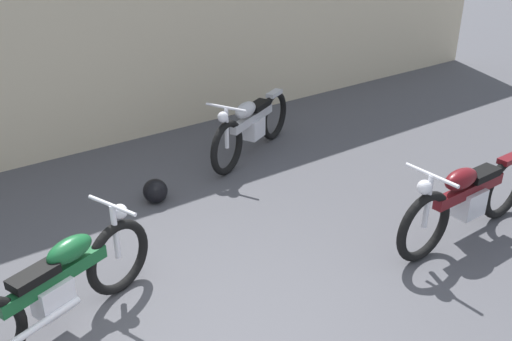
% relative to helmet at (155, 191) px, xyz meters
% --- Properties ---
extents(building_wall, '(18.00, 0.30, 3.44)m').
position_rel_helmet_xyz_m(building_wall, '(-0.77, 2.06, 1.58)').
color(building_wall, beige).
rests_on(building_wall, ground_plane).
extents(helmet, '(0.29, 0.29, 0.29)m').
position_rel_helmet_xyz_m(helmet, '(0.00, 0.00, 0.00)').
color(helmet, black).
rests_on(helmet, ground_plane).
extents(motorcycle_maroon, '(2.12, 0.59, 0.95)m').
position_rel_helmet_xyz_m(motorcycle_maroon, '(2.27, -2.57, 0.31)').
color(motorcycle_maroon, black).
rests_on(motorcycle_maroon, ground_plane).
extents(motorcycle_silver, '(1.89, 1.04, 0.92)m').
position_rel_helmet_xyz_m(motorcycle_silver, '(1.69, 0.43, 0.30)').
color(motorcycle_silver, black).
rests_on(motorcycle_silver, ground_plane).
extents(motorcycle_green, '(1.92, 0.87, 0.90)m').
position_rel_helmet_xyz_m(motorcycle_green, '(-1.60, -1.52, 0.29)').
color(motorcycle_green, black).
rests_on(motorcycle_green, ground_plane).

